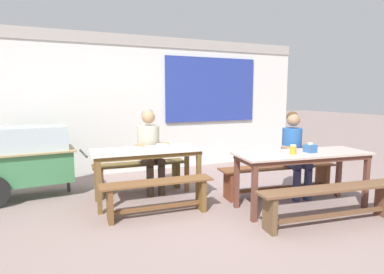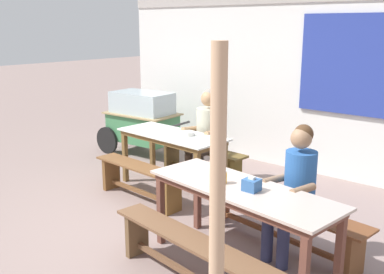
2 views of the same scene
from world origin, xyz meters
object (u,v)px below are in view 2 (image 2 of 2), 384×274
(person_right_near_table, at_px, (295,185))
(tissue_box, at_px, (252,185))
(condiment_jar, at_px, (222,177))
(bench_near_back, at_px, (279,217))
(dining_table_far, at_px, (172,140))
(soup_bowl, at_px, (188,134))
(dining_table_near, at_px, (242,196))
(person_center_facing, at_px, (207,130))
(bench_far_front, at_px, (140,178))
(wooden_support_post, at_px, (217,221))
(bench_near_front, at_px, (194,256))
(food_cart, at_px, (142,119))
(bench_far_back, at_px, (201,158))

(person_right_near_table, xyz_separation_m, tissue_box, (-0.16, -0.48, 0.10))
(condiment_jar, bearing_deg, bench_near_back, 66.65)
(dining_table_far, relative_size, soup_bowl, 9.23)
(dining_table_near, bearing_deg, person_center_facing, 136.65)
(bench_far_front, distance_m, wooden_support_post, 3.04)
(bench_far_front, distance_m, person_right_near_table, 2.14)
(tissue_box, bearing_deg, condiment_jar, -177.17)
(person_center_facing, bearing_deg, bench_near_back, -30.08)
(bench_near_back, bearing_deg, wooden_support_post, -72.34)
(bench_near_back, relative_size, soup_bowl, 11.16)
(bench_far_front, xyz_separation_m, soup_bowl, (0.26, 0.62, 0.49))
(dining_table_far, xyz_separation_m, wooden_support_post, (2.42, -2.21, 0.36))
(person_center_facing, xyz_separation_m, tissue_box, (1.74, -1.56, 0.07))
(person_center_facing, bearing_deg, condiment_jar, -47.42)
(dining_table_far, bearing_deg, bench_far_front, -92.80)
(bench_near_front, bearing_deg, person_center_facing, 126.74)
(tissue_box, bearing_deg, wooden_support_post, -66.16)
(dining_table_far, xyz_separation_m, bench_far_front, (-0.03, -0.56, -0.38))
(bench_far_front, bearing_deg, soup_bowl, 67.45)
(bench_far_front, xyz_separation_m, wooden_support_post, (2.45, -1.64, 0.73))
(food_cart, relative_size, tissue_box, 11.75)
(bench_near_back, bearing_deg, person_center_facing, 149.92)
(dining_table_near, xyz_separation_m, tissue_box, (0.11, -0.02, 0.13))
(dining_table_near, bearing_deg, wooden_support_post, -62.13)
(bench_near_back, distance_m, person_center_facing, 2.01)
(bench_near_back, xyz_separation_m, food_cart, (-3.40, 1.38, 0.31))
(bench_far_back, xyz_separation_m, bench_far_front, (-0.05, -1.12, -0.01))
(dining_table_near, distance_m, food_cart, 3.85)
(bench_near_front, distance_m, wooden_support_post, 1.15)
(bench_near_back, relative_size, wooden_support_post, 0.91)
(wooden_support_post, bearing_deg, bench_near_back, 107.66)
(tissue_box, relative_size, soup_bowl, 0.78)
(dining_table_near, height_order, condiment_jar, condiment_jar)
(bench_near_back, bearing_deg, bench_near_front, -96.74)
(bench_far_front, bearing_deg, bench_near_back, 2.14)
(bench_near_back, bearing_deg, bench_far_back, 150.37)
(bench_far_back, distance_m, bench_near_front, 2.77)
(bench_far_back, height_order, bench_near_front, same)
(person_right_near_table, distance_m, tissue_box, 0.51)
(wooden_support_post, bearing_deg, dining_table_far, 137.68)
(soup_bowl, bearing_deg, dining_table_near, -34.90)
(bench_far_front, bearing_deg, bench_far_back, 87.20)
(bench_far_back, height_order, person_center_facing, person_center_facing)
(bench_near_front, relative_size, tissue_box, 14.26)
(person_right_near_table, distance_m, soup_bowl, 1.96)
(bench_far_back, relative_size, person_right_near_table, 1.15)
(tissue_box, height_order, condiment_jar, tissue_box)
(food_cart, distance_m, person_right_near_table, 3.89)
(wooden_support_post, bearing_deg, condiment_jar, 125.40)
(bench_far_back, relative_size, wooden_support_post, 0.71)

